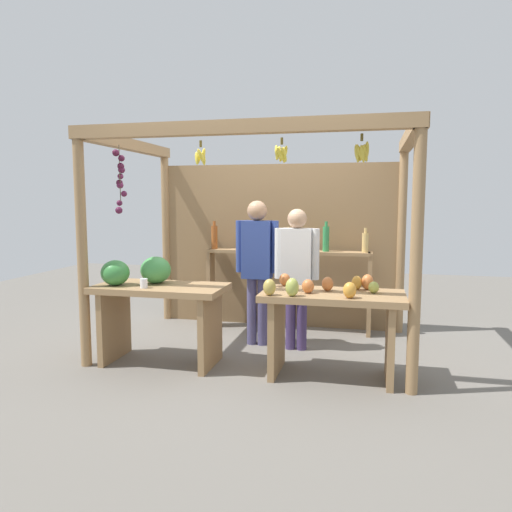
{
  "coord_description": "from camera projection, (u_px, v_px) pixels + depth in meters",
  "views": [
    {
      "loc": [
        1.15,
        -5.09,
        1.61
      ],
      "look_at": [
        0.0,
        -0.2,
        1.03
      ],
      "focal_mm": 34.08,
      "sensor_mm": 36.0,
      "label": 1
    }
  ],
  "objects": [
    {
      "name": "fruit_counter_left",
      "position": [
        154.0,
        297.0,
        4.78
      ],
      "size": [
        1.28,
        0.64,
        1.05
      ],
      "color": "#99754C",
      "rests_on": "ground"
    },
    {
      "name": "vendor_man",
      "position": [
        257.0,
        259.0,
        5.35
      ],
      "size": [
        0.48,
        0.22,
        1.61
      ],
      "rotation": [
        0.0,
        0.0,
        0.1
      ],
      "color": "#4F4B7A",
      "rests_on": "ground"
    },
    {
      "name": "ground_plane",
      "position": [
        260.0,
        347.0,
        5.36
      ],
      "size": [
        12.0,
        12.0,
        0.0
      ],
      "primitive_type": "plane",
      "color": "slate",
      "rests_on": "ground"
    },
    {
      "name": "bottle_shelf_unit",
      "position": [
        287.0,
        268.0,
        5.95
      ],
      "size": [
        2.03,
        0.22,
        1.36
      ],
      "color": "#99754C",
      "rests_on": "ground"
    },
    {
      "name": "vendor_woman",
      "position": [
        297.0,
        267.0,
        5.18
      ],
      "size": [
        0.48,
        0.21,
        1.52
      ],
      "rotation": [
        0.0,
        0.0,
        -0.15
      ],
      "color": "#453566",
      "rests_on": "ground"
    },
    {
      "name": "market_stall",
      "position": [
        268.0,
        223.0,
        5.64
      ],
      "size": [
        3.16,
        2.07,
        2.29
      ],
      "color": "#99754C",
      "rests_on": "ground"
    },
    {
      "name": "fruit_counter_right",
      "position": [
        331.0,
        313.0,
        4.39
      ],
      "size": [
        1.28,
        0.65,
        0.94
      ],
      "color": "#99754C",
      "rests_on": "ground"
    }
  ]
}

